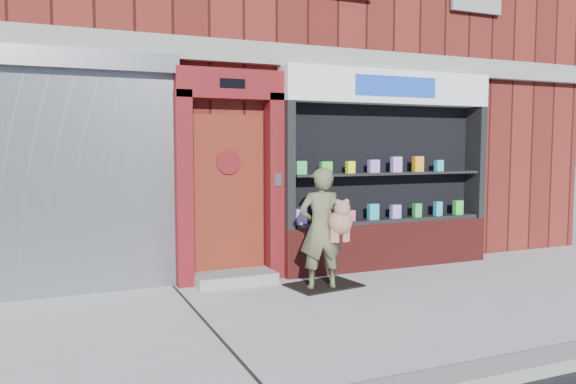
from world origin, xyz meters
TOP-DOWN VIEW (x-y plane):
  - ground at (0.00, 0.00)m, footprint 80.00×80.00m
  - curb at (0.00, -2.15)m, footprint 60.00×0.30m
  - building at (-0.00, 5.99)m, footprint 12.00×8.16m
  - shutter_bay at (-3.00, 1.93)m, footprint 3.10×0.30m
  - red_door_bay at (-0.75, 1.86)m, footprint 1.52×0.58m
  - pharmacy_bay at (1.75, 1.81)m, footprint 3.50×0.41m
  - woman at (0.23, 0.97)m, footprint 0.67×0.55m
  - doormat at (0.30, 1.09)m, footprint 1.01×0.78m

SIDE VIEW (x-z plane):
  - ground at x=0.00m, z-range 0.00..0.00m
  - doormat at x=0.30m, z-range 0.00..0.02m
  - curb at x=0.00m, z-range 0.00..0.12m
  - woman at x=0.23m, z-range 0.01..1.61m
  - pharmacy_bay at x=1.75m, z-range -0.13..2.87m
  - red_door_bay at x=-0.75m, z-range 0.01..2.91m
  - shutter_bay at x=-3.00m, z-range 0.20..3.24m
  - building at x=0.00m, z-range 0.00..8.00m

